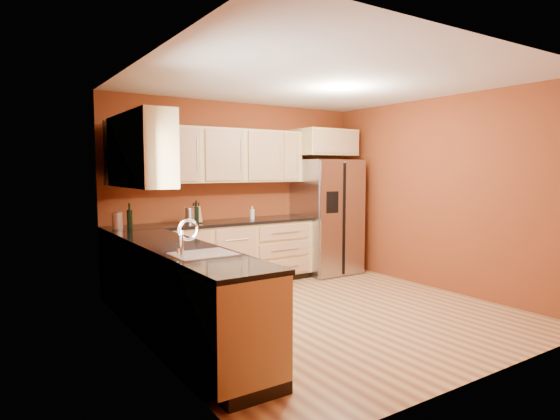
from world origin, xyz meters
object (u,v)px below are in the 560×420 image
Objects in this scene: refrigerator at (326,217)px; knife_block at (196,215)px; wine_bottle_a at (130,215)px; soap_dispenser at (252,213)px; canister_left at (118,221)px.

refrigerator is 2.17m from knife_block.
wine_bottle_a is 1.63× the size of soap_dispenser.
knife_block is 0.86m from soap_dispenser.
refrigerator is at bearing -18.94° from knife_block.
canister_left is 1.89m from soap_dispenser.
refrigerator reaches higher than wine_bottle_a.
refrigerator is at bearing -2.78° from soap_dispenser.
canister_left is 0.18m from wine_bottle_a.
soap_dispenser is at bearing -17.93° from knife_block.
wine_bottle_a is 1.73m from soap_dispenser.
refrigerator reaches higher than canister_left.
knife_block is at bearing 177.88° from refrigerator.
refrigerator is 9.68× the size of soap_dispenser.
refrigerator is 8.08× the size of knife_block.
soap_dispenser is (0.86, -0.02, -0.02)m from knife_block.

